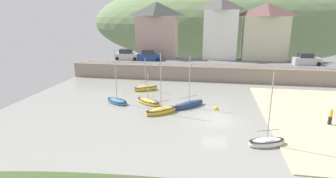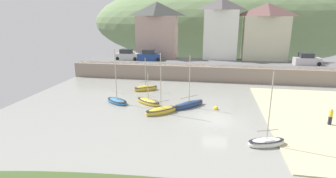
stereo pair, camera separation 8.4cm
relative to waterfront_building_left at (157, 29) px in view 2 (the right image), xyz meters
name	(u,v)px [view 2 (the right image)]	position (x,y,z in m)	size (l,w,h in m)	color
ground	(238,173)	(12.79, -34.76, -7.53)	(48.00, 41.00, 0.61)	gray
quay_seawall	(216,72)	(11.40, -7.70, -6.34)	(48.00, 9.40, 2.40)	gray
hillside_backdrop	(229,23)	(14.96, 30.00, 0.59)	(80.00, 44.00, 23.67)	#698456
waterfront_building_left	(157,29)	(0.00, 0.00, 0.00)	(7.82, 4.61, 10.38)	tan
waterfront_building_centre	(221,28)	(11.99, 0.00, 0.32)	(6.37, 4.38, 11.01)	white
waterfront_building_right	(265,31)	(19.95, 0.00, -0.18)	(8.06, 4.34, 10.03)	beige
rowboat_small_beached	(189,105)	(8.34, -21.83, -7.38)	(3.70, 3.78, 6.21)	navy
sailboat_far_left	(146,88)	(1.66, -15.88, -7.37)	(3.46, 2.63, 4.86)	gold
fishing_boat_green	(266,142)	(15.41, -30.12, -7.39)	(3.38, 2.19, 6.35)	white
sailboat_nearest_shore	(117,101)	(-0.39, -21.83, -7.43)	(3.58, 2.98, 6.68)	teal
sailboat_white_hull	(161,111)	(5.55, -24.37, -7.38)	(3.65, 3.29, 6.74)	gold
sailboat_blue_trim	(148,102)	(3.42, -21.50, -7.43)	(3.75, 3.02, 3.90)	gold
parked_car_near_slipway	(127,55)	(-4.71, -4.50, -4.49)	(4.14, 1.82, 1.95)	#B5B9B9
parked_car_by_wall	(150,56)	(-0.50, -4.50, -4.49)	(4.23, 2.04, 1.95)	navy
parked_car_end_of_row	(307,60)	(26.06, -4.50, -4.49)	(4.19, 1.94, 1.95)	#B6B0B9
person_on_slipway	(331,116)	(22.18, -24.82, -6.71)	(0.34, 0.34, 1.62)	#282833
mooring_buoy	(216,108)	(11.43, -22.15, -7.54)	(0.50, 0.50, 0.50)	yellow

